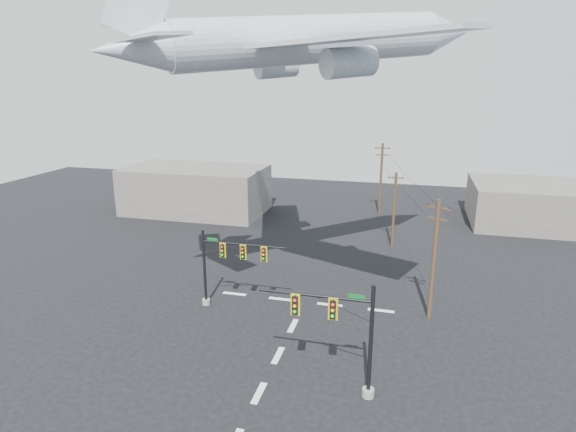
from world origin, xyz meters
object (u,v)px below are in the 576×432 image
(signal_mast_near, at_px, (346,336))
(airliner, at_px, (312,41))
(utility_pole_a, at_px, (434,258))
(utility_pole_c, at_px, (381,178))
(signal_mast_far, at_px, (224,265))
(utility_pole_b, at_px, (394,209))

(signal_mast_near, height_order, airliner, airliner)
(utility_pole_a, xyz_separation_m, utility_pole_c, (-5.72, 27.99, 0.13))
(airliner, bearing_deg, signal_mast_far, 168.75)
(signal_mast_far, distance_m, utility_pole_a, 15.54)
(utility_pole_a, xyz_separation_m, airliner, (-9.42, 1.34, 14.99))
(utility_pole_b, relative_size, airliner, 0.31)
(utility_pole_c, bearing_deg, utility_pole_a, -80.22)
(signal_mast_far, bearing_deg, utility_pole_a, 7.99)
(utility_pole_c, bearing_deg, utility_pole_b, -81.66)
(signal_mast_near, xyz_separation_m, utility_pole_b, (1.41, 25.82, 0.56))
(utility_pole_b, distance_m, utility_pole_c, 12.89)
(utility_pole_c, relative_size, airliner, 0.36)
(utility_pole_b, bearing_deg, airliner, -113.20)
(utility_pole_b, bearing_deg, signal_mast_far, -124.31)
(signal_mast_near, bearing_deg, utility_pole_b, 86.87)
(utility_pole_a, relative_size, utility_pole_c, 0.97)
(utility_pole_c, bearing_deg, airliner, -99.67)
(signal_mast_near, xyz_separation_m, utility_pole_c, (-0.85, 38.49, 1.26))
(signal_mast_far, bearing_deg, airliner, 30.56)
(signal_mast_near, height_order, utility_pole_c, utility_pole_c)
(utility_pole_a, distance_m, utility_pole_c, 28.57)
(utility_pole_b, bearing_deg, signal_mast_near, -93.26)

